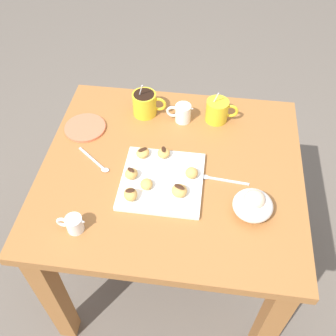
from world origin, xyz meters
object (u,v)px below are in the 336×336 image
object	(u,v)px
coffee_mug_yellow_right	(218,110)
beignet_0	(179,191)
beignet_5	(130,194)
beignet_1	(164,153)
chocolate_sauce_pitcher	(74,223)
beignet_2	(192,173)
cream_pitcher_white	(183,112)
saucer_coral_left	(85,128)
dining_table	(171,192)
coffee_mug_yellow_left	(145,103)
beignet_4	(146,184)
ice_cream_bowl	(253,204)
pastry_plate_square	(162,181)
beignet_6	(131,174)
beignet_3	(143,153)

from	to	relation	value
coffee_mug_yellow_right	beignet_0	xyz separation A→B (m)	(-0.10, -0.40, -0.01)
beignet_5	beignet_1	bearing A→B (deg)	67.92
chocolate_sauce_pitcher	beignet_2	xyz separation A→B (m)	(0.33, 0.24, 0.00)
cream_pitcher_white	chocolate_sauce_pitcher	world-z (taller)	cream_pitcher_white
cream_pitcher_white	beignet_5	world-z (taller)	cream_pitcher_white
saucer_coral_left	dining_table	bearing A→B (deg)	-23.42
saucer_coral_left	beignet_0	xyz separation A→B (m)	(0.39, -0.28, 0.03)
coffee_mug_yellow_left	dining_table	bearing A→B (deg)	-62.98
coffee_mug_yellow_left	beignet_4	size ratio (longest dim) A/B	3.25
chocolate_sauce_pitcher	cream_pitcher_white	bearing A→B (deg)	63.27
dining_table	ice_cream_bowl	bearing A→B (deg)	-28.95
pastry_plate_square	beignet_6	xyz separation A→B (m)	(-0.10, -0.00, 0.03)
cream_pitcher_white	beignet_3	bearing A→B (deg)	-117.75
cream_pitcher_white	ice_cream_bowl	size ratio (longest dim) A/B	0.83
pastry_plate_square	beignet_4	bearing A→B (deg)	-139.82
beignet_0	ice_cream_bowl	bearing A→B (deg)	-6.74
cream_pitcher_white	beignet_0	xyz separation A→B (m)	(0.03, -0.37, -0.01)
chocolate_sauce_pitcher	saucer_coral_left	xyz separation A→B (m)	(-0.09, 0.44, -0.03)
beignet_6	beignet_5	bearing A→B (deg)	-80.47
beignet_5	ice_cream_bowl	bearing A→B (deg)	1.23
cream_pitcher_white	saucer_coral_left	size ratio (longest dim) A/B	0.67
beignet_1	ice_cream_bowl	bearing A→B (deg)	-31.40
coffee_mug_yellow_left	beignet_1	distance (m)	0.26
coffee_mug_yellow_left	beignet_1	size ratio (longest dim) A/B	3.24
coffee_mug_yellow_right	beignet_3	xyz separation A→B (m)	(-0.25, -0.24, -0.02)
pastry_plate_square	beignet_2	size ratio (longest dim) A/B	6.35
dining_table	beignet_0	distance (m)	0.22
chocolate_sauce_pitcher	beignet_5	bearing A→B (deg)	40.61
coffee_mug_yellow_right	cream_pitcher_white	bearing A→B (deg)	-170.67
pastry_plate_square	saucer_coral_left	distance (m)	0.40
beignet_1	saucer_coral_left	bearing A→B (deg)	159.88
beignet_1	beignet_2	bearing A→B (deg)	-36.95
beignet_0	beignet_5	distance (m)	0.16
beignet_3	pastry_plate_square	bearing A→B (deg)	-50.25
coffee_mug_yellow_right	beignet_5	world-z (taller)	coffee_mug_yellow_right
dining_table	beignet_6	xyz separation A→B (m)	(-0.13, -0.07, 0.17)
beignet_2	beignet_5	bearing A→B (deg)	-147.87
pastry_plate_square	coffee_mug_yellow_right	world-z (taller)	coffee_mug_yellow_right
chocolate_sauce_pitcher	beignet_0	bearing A→B (deg)	28.47
dining_table	chocolate_sauce_pitcher	world-z (taller)	chocolate_sauce_pitcher
pastry_plate_square	beignet_1	size ratio (longest dim) A/B	6.12
dining_table	chocolate_sauce_pitcher	xyz separation A→B (m)	(-0.26, -0.29, 0.17)
beignet_0	beignet_1	size ratio (longest dim) A/B	1.16
pastry_plate_square	coffee_mug_yellow_right	distance (m)	0.38
coffee_mug_yellow_right	ice_cream_bowl	distance (m)	0.44
beignet_6	coffee_mug_yellow_right	bearing A→B (deg)	52.12
ice_cream_bowl	cream_pitcher_white	bearing A→B (deg)	123.27
ice_cream_bowl	beignet_1	distance (m)	0.36
cream_pitcher_white	beignet_4	distance (m)	0.37
beignet_4	beignet_3	bearing A→B (deg)	105.09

